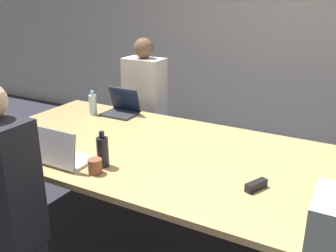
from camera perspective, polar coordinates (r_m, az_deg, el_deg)
ground_plane at (r=2.94m, az=5.24°, el=-18.22°), size 24.00×24.00×0.00m
curtain_wall at (r=4.58m, az=18.16°, el=13.85°), size 12.00×0.06×2.80m
conference_table at (r=2.57m, az=5.71°, el=-6.14°), size 3.54×1.40×0.73m
laptop_near_left at (r=2.54m, az=-15.92°, el=-4.14°), size 0.33×0.25×0.26m
person_near_left at (r=2.34m, az=-23.48°, el=-11.17°), size 0.40×0.24×1.38m
cup_near_left at (r=2.39m, az=-11.05°, el=-6.02°), size 0.09×0.09×0.09m
bottle_near_left at (r=2.44m, az=-9.92°, el=-3.83°), size 0.08×0.08×0.24m
laptop_far_left at (r=3.47m, az=-7.00°, el=2.93°), size 0.31×0.24×0.24m
person_far_left at (r=3.86m, az=-3.53°, el=2.69°), size 0.40×0.24×1.38m
bottle_far_left at (r=3.50m, az=-11.38°, el=3.26°), size 0.07×0.07×0.22m
stapler at (r=2.23m, az=13.29°, el=-8.80°), size 0.10×0.15×0.05m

